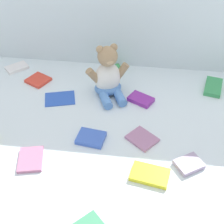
% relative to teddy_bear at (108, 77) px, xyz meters
% --- Properties ---
extents(ground_plane, '(3.20, 3.20, 0.00)m').
position_rel_teddy_bear_xyz_m(ground_plane, '(0.07, -0.15, -0.09)').
color(ground_plane, silver).
extents(backdrop_drape, '(1.66, 0.03, 0.67)m').
position_rel_teddy_bear_xyz_m(backdrop_drape, '(0.07, 0.26, 0.25)').
color(backdrop_drape, silver).
rests_on(backdrop_drape, ground_plane).
extents(teddy_bear, '(0.19, 0.20, 0.24)m').
position_rel_teddy_bear_xyz_m(teddy_bear, '(0.00, 0.00, 0.00)').
color(teddy_bear, white).
rests_on(teddy_bear, ground_plane).
extents(book_case_0, '(0.13, 0.13, 0.01)m').
position_rel_teddy_bear_xyz_m(book_case_0, '(-0.35, 0.05, -0.08)').
color(book_case_0, red).
rests_on(book_case_0, ground_plane).
extents(book_case_1, '(0.11, 0.13, 0.01)m').
position_rel_teddy_bear_xyz_m(book_case_1, '(-0.22, -0.44, -0.08)').
color(book_case_1, '#B26B8C').
rests_on(book_case_1, ground_plane).
extents(book_case_2, '(0.12, 0.12, 0.01)m').
position_rel_teddy_bear_xyz_m(book_case_2, '(-0.49, 0.14, -0.08)').
color(book_case_2, white).
rests_on(book_case_2, ground_plane).
extents(book_case_4, '(0.10, 0.15, 0.02)m').
position_rel_teddy_bear_xyz_m(book_case_4, '(0.48, 0.09, -0.08)').
color(book_case_4, '#369452').
rests_on(book_case_4, ground_plane).
extents(book_case_5, '(0.15, 0.13, 0.01)m').
position_rel_teddy_bear_xyz_m(book_case_5, '(-0.21, -0.07, -0.09)').
color(book_case_5, blue).
rests_on(book_case_5, ground_plane).
extents(book_case_6, '(0.14, 0.13, 0.01)m').
position_rel_teddy_bear_xyz_m(book_case_6, '(0.17, -0.28, -0.08)').
color(book_case_6, '#A36C91').
rests_on(book_case_6, ground_plane).
extents(book_case_8, '(0.12, 0.11, 0.02)m').
position_rel_teddy_bear_xyz_m(book_case_8, '(0.34, -0.39, -0.08)').
color(book_case_8, '#A18EAC').
rests_on(book_case_8, ground_plane).
extents(book_case_9, '(0.14, 0.12, 0.01)m').
position_rel_teddy_bear_xyz_m(book_case_9, '(-0.01, 0.17, -0.08)').
color(book_case_9, '#3B924F').
rests_on(book_case_9, ground_plane).
extents(book_case_10, '(0.12, 0.10, 0.02)m').
position_rel_teddy_bear_xyz_m(book_case_10, '(-0.03, -0.30, -0.08)').
color(book_case_10, '#3B5FC0').
rests_on(book_case_10, ground_plane).
extents(book_case_11, '(0.14, 0.10, 0.02)m').
position_rel_teddy_bear_xyz_m(book_case_11, '(0.21, -0.45, -0.08)').
color(book_case_11, yellow).
rests_on(book_case_11, ground_plane).
extents(book_case_12, '(0.13, 0.11, 0.02)m').
position_rel_teddy_bear_xyz_m(book_case_12, '(0.15, -0.04, -0.08)').
color(book_case_12, '#832994').
rests_on(book_case_12, ground_plane).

